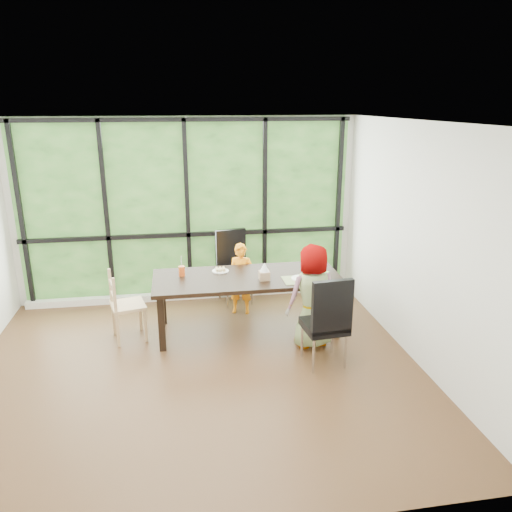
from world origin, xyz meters
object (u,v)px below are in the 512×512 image
object	(u,v)px
plate_far	(221,271)
chair_window_leather	(235,268)
orange_cup	(182,271)
chair_interior_leather	(325,320)
tissue_box	(264,275)
plate_near	(301,279)
green_cup	(326,276)
dining_table	(247,303)
child_older	(312,297)
chair_end_beech	(128,305)
child_toddler	(241,279)

from	to	relation	value
plate_far	chair_window_leather	bearing A→B (deg)	68.85
plate_far	orange_cup	world-z (taller)	orange_cup
chair_window_leather	chair_interior_leather	distance (m)	2.10
chair_interior_leather	tissue_box	xyz separation A→B (m)	(-0.54, 0.83, 0.27)
plate_near	tissue_box	world-z (taller)	tissue_box
plate_near	tissue_box	bearing A→B (deg)	172.60
green_cup	tissue_box	distance (m)	0.78
chair_window_leather	plate_far	size ratio (longest dim) A/B	4.92
plate_near	orange_cup	world-z (taller)	orange_cup
dining_table	plate_near	distance (m)	0.79
child_older	chair_interior_leather	bearing A→B (deg)	85.32
chair_end_beech	tissue_box	xyz separation A→B (m)	(1.71, -0.17, 0.36)
dining_table	tissue_box	size ratio (longest dim) A/B	18.44
chair_interior_leather	tissue_box	distance (m)	1.03
chair_end_beech	plate_far	distance (m)	1.25
plate_far	child_older	bearing A→B (deg)	-37.68
chair_interior_leather	child_older	size ratio (longest dim) A/B	0.84
chair_interior_leather	child_older	distance (m)	0.45
plate_far	tissue_box	world-z (taller)	tissue_box
child_toddler	plate_near	xyz separation A→B (m)	(0.66, -0.80, 0.25)
dining_table	chair_end_beech	bearing A→B (deg)	179.57
plate_far	tissue_box	bearing A→B (deg)	-37.67
dining_table	child_older	xyz separation A→B (m)	(0.71, -0.55, 0.27)
green_cup	plate_far	bearing A→B (deg)	157.80
chair_interior_leather	child_toddler	world-z (taller)	chair_interior_leather
dining_table	chair_interior_leather	size ratio (longest dim) A/B	2.21
dining_table	orange_cup	xyz separation A→B (m)	(-0.82, 0.16, 0.44)
plate_far	dining_table	bearing A→B (deg)	-37.43
child_older	plate_far	bearing A→B (deg)	-46.67
chair_window_leather	green_cup	xyz separation A→B (m)	(1.00, -1.25, 0.26)
child_toddler	orange_cup	distance (m)	0.97
child_older	plate_near	xyz separation A→B (m)	(-0.04, 0.33, 0.11)
green_cup	tissue_box	size ratio (longest dim) A/B	0.81
chair_interior_leather	child_toddler	size ratio (longest dim) A/B	1.06
plate_far	orange_cup	xyz separation A→B (m)	(-0.50, -0.08, 0.06)
chair_end_beech	plate_far	xyz separation A→B (m)	(1.19, 0.23, 0.31)
dining_table	plate_far	world-z (taller)	plate_far
dining_table	chair_end_beech	distance (m)	1.51
chair_window_leather	child_older	distance (m)	1.69
chair_window_leather	green_cup	size ratio (longest dim) A/B	10.34
chair_window_leather	chair_interior_leather	world-z (taller)	same
chair_window_leather	child_toddler	xyz separation A→B (m)	(0.04, -0.38, -0.03)
dining_table	chair_window_leather	xyz separation A→B (m)	(-0.04, 0.97, 0.17)
child_older	dining_table	bearing A→B (deg)	-46.79
plate_near	chair_interior_leather	bearing A→B (deg)	-84.32
green_cup	dining_table	bearing A→B (deg)	163.80
child_older	green_cup	bearing A→B (deg)	-143.04
plate_far	green_cup	xyz separation A→B (m)	(1.28, -0.52, 0.05)
chair_end_beech	child_older	size ratio (longest dim) A/B	0.70
child_older	green_cup	world-z (taller)	child_older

